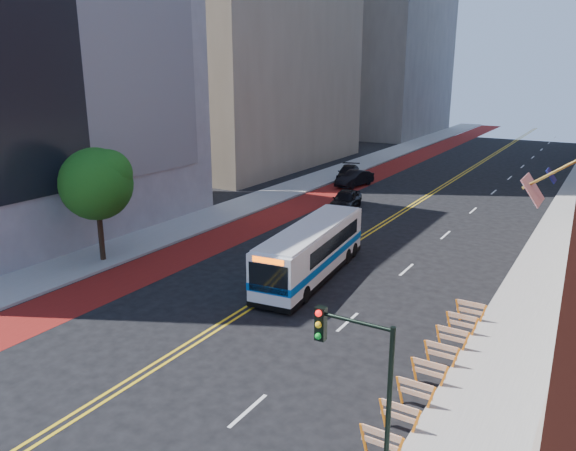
% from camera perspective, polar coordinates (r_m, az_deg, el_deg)
% --- Properties ---
extents(ground, '(160.00, 160.00, 0.00)m').
position_cam_1_polar(ground, '(24.12, -10.92, -12.38)').
color(ground, black).
rests_on(ground, ground).
extents(sidewalk_left, '(4.00, 140.00, 0.15)m').
position_cam_1_polar(sidewalk_left, '(53.92, 0.66, 3.89)').
color(sidewalk_left, gray).
rests_on(sidewalk_left, ground).
extents(sidewalk_right, '(4.00, 140.00, 0.15)m').
position_cam_1_polar(sidewalk_right, '(47.02, 26.83, 0.34)').
color(sidewalk_right, gray).
rests_on(sidewalk_right, ground).
extents(bus_lane_paint, '(3.60, 140.00, 0.01)m').
position_cam_1_polar(bus_lane_paint, '(52.13, 4.38, 3.35)').
color(bus_lane_paint, '#61110D').
rests_on(bus_lane_paint, ground).
extents(center_line_inner, '(0.14, 140.00, 0.01)m').
position_cam_1_polar(center_line_inner, '(49.21, 12.65, 2.24)').
color(center_line_inner, gold).
rests_on(center_line_inner, ground).
extents(center_line_outer, '(0.14, 140.00, 0.01)m').
position_cam_1_polar(center_line_outer, '(49.11, 13.05, 2.19)').
color(center_line_outer, gold).
rests_on(center_line_outer, ground).
extents(lane_dashes, '(0.14, 98.20, 0.01)m').
position_cam_1_polar(lane_dashes, '(55.62, 20.17, 3.21)').
color(lane_dashes, silver).
rests_on(lane_dashes, ground).
extents(grey_building_left, '(14.10, 24.00, 30.00)m').
position_cam_1_polar(grey_building_left, '(42.70, -27.00, 19.27)').
color(grey_building_left, gray).
rests_on(grey_building_left, ground).
extents(construction_barriers, '(1.42, 10.91, 1.00)m').
position_cam_1_polar(construction_barriers, '(22.34, 14.74, -13.11)').
color(construction_barriers, orange).
rests_on(construction_barriers, ground).
extents(street_tree, '(4.20, 4.20, 6.70)m').
position_cam_1_polar(street_tree, '(34.24, -18.82, 4.28)').
color(street_tree, black).
rests_on(street_tree, sidewalk_left).
extents(traffic_signal, '(2.21, 0.34, 5.07)m').
position_cam_1_polar(traffic_signal, '(15.15, 7.12, -14.32)').
color(traffic_signal, black).
rests_on(traffic_signal, sidewalk_right).
extents(transit_bus, '(3.50, 10.87, 2.94)m').
position_cam_1_polar(transit_bus, '(30.97, 2.48, -2.51)').
color(transit_bus, silver).
rests_on(transit_bus, ground).
extents(car_a, '(2.58, 4.88, 1.58)m').
position_cam_1_polar(car_a, '(46.03, 5.86, 2.62)').
color(car_a, black).
rests_on(car_a, ground).
extents(car_b, '(2.39, 4.82, 1.52)m').
position_cam_1_polar(car_b, '(55.05, 6.76, 4.76)').
color(car_b, black).
rests_on(car_b, ground).
extents(car_c, '(3.70, 5.62, 1.51)m').
position_cam_1_polar(car_c, '(57.71, 6.18, 5.29)').
color(car_c, black).
rests_on(car_c, ground).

